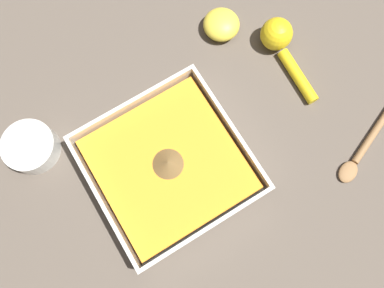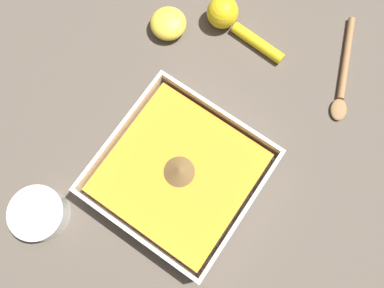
% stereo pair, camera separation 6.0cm
% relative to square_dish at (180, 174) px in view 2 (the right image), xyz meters
% --- Properties ---
extents(ground_plane, '(4.00, 4.00, 0.00)m').
position_rel_square_dish_xyz_m(ground_plane, '(-0.02, -0.04, -0.02)').
color(ground_plane, brown).
extents(square_dish, '(0.24, 0.24, 0.06)m').
position_rel_square_dish_xyz_m(square_dish, '(0.00, 0.00, 0.00)').
color(square_dish, silver).
rests_on(square_dish, ground_plane).
extents(spice_bowl, '(0.09, 0.09, 0.04)m').
position_rel_square_dish_xyz_m(spice_bowl, '(0.18, -0.15, -0.00)').
color(spice_bowl, silver).
rests_on(spice_bowl, ground_plane).
extents(lemon_squeezer, '(0.06, 0.16, 0.06)m').
position_rel_square_dish_xyz_m(lemon_squeezer, '(-0.28, -0.09, 0.00)').
color(lemon_squeezer, yellow).
rests_on(lemon_squeezer, ground_plane).
extents(lemon_half, '(0.07, 0.07, 0.04)m').
position_rel_square_dish_xyz_m(lemon_half, '(-0.21, -0.17, -0.00)').
color(lemon_half, yellow).
rests_on(lemon_half, ground_plane).
extents(wooden_spoon, '(0.19, 0.09, 0.01)m').
position_rel_square_dish_xyz_m(wooden_spoon, '(-0.31, 0.13, -0.02)').
color(wooden_spoon, olive).
rests_on(wooden_spoon, ground_plane).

